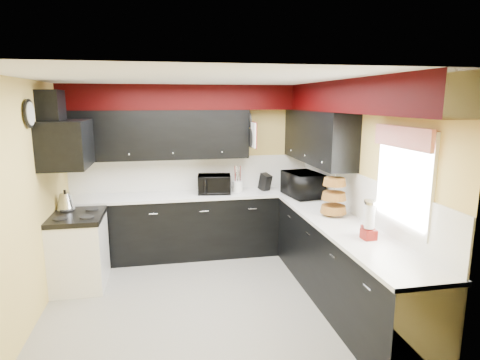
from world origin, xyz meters
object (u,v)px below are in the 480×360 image
(kettle, at_px, (65,201))
(microwave, at_px, (303,184))
(utensil_crock, at_px, (238,186))
(knife_block, at_px, (265,182))
(toaster_oven, at_px, (214,184))

(kettle, bearing_deg, microwave, 0.23)
(utensil_crock, bearing_deg, kettle, -168.64)
(knife_block, bearing_deg, microwave, -72.08)
(microwave, xyz_separation_m, knife_block, (-0.43, 0.47, -0.04))
(knife_block, bearing_deg, kettle, 165.06)
(microwave, relative_size, kettle, 2.70)
(microwave, relative_size, utensil_crock, 3.79)
(toaster_oven, bearing_deg, knife_block, 10.71)
(microwave, height_order, knife_block, microwave)
(toaster_oven, height_order, microwave, microwave)
(knife_block, distance_m, kettle, 2.79)
(utensil_crock, xyz_separation_m, kettle, (-2.32, -0.47, 0.00))
(toaster_oven, xyz_separation_m, kettle, (-1.97, -0.44, -0.05))
(microwave, xyz_separation_m, kettle, (-3.18, -0.01, -0.09))
(utensil_crock, height_order, kettle, kettle)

